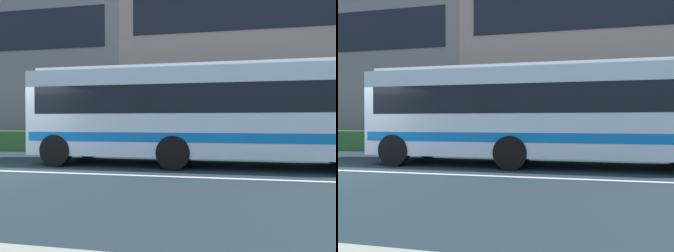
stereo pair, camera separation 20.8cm
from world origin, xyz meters
The scene contains 6 objects.
ground_plane centered at (0.00, 0.00, 0.00)m, with size 160.00×160.00×0.00m, color #202F34.
lane_centre_line centered at (0.00, 0.00, 0.00)m, with size 60.00×0.16×0.01m, color silver.
hedge_row_far centered at (1.25, 5.90, 0.47)m, with size 19.83×1.10×0.95m, color #356B2B.
apartment_block_left centered at (-10.11, 13.45, 5.78)m, with size 20.85×9.66×11.55m.
apartment_block_right centered at (10.51, 13.45, 6.30)m, with size 20.37×9.66×12.60m.
transit_bus centered at (5.33, 2.30, 1.73)m, with size 10.85×2.69×3.13m.
Camera 2 is at (6.48, -7.97, 1.41)m, focal length 34.16 mm.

